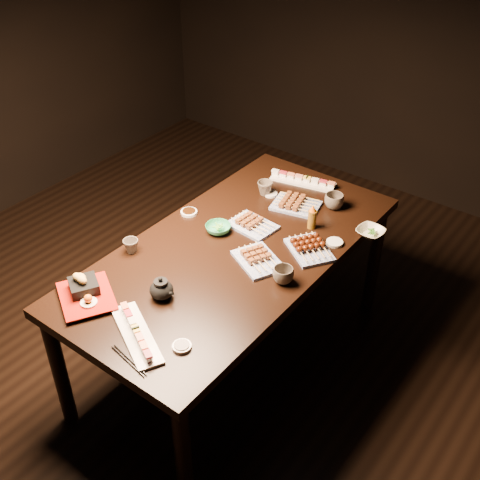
% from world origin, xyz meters
% --- Properties ---
extents(ground, '(5.00, 5.00, 0.00)m').
position_xyz_m(ground, '(0.00, 0.00, 0.00)').
color(ground, black).
rests_on(ground, ground).
extents(dining_table, '(1.31, 1.96, 0.75)m').
position_xyz_m(dining_table, '(0.32, 0.28, 0.38)').
color(dining_table, black).
rests_on(dining_table, ground).
extents(sushi_platter_near, '(0.40, 0.27, 0.05)m').
position_xyz_m(sushi_platter_near, '(0.38, -0.44, 0.77)').
color(sushi_platter_near, white).
rests_on(sushi_platter_near, dining_table).
extents(sushi_platter_far, '(0.39, 0.18, 0.05)m').
position_xyz_m(sushi_platter_far, '(0.25, 1.02, 0.77)').
color(sushi_platter_far, white).
rests_on(sushi_platter_far, dining_table).
extents(yakitori_plate_center, '(0.25, 0.19, 0.06)m').
position_xyz_m(yakitori_plate_center, '(0.29, 0.48, 0.78)').
color(yakitori_plate_center, '#828EB6').
rests_on(yakitori_plate_center, dining_table).
extents(yakitori_plate_right, '(0.29, 0.26, 0.06)m').
position_xyz_m(yakitori_plate_right, '(0.48, 0.26, 0.78)').
color(yakitori_plate_right, '#828EB6').
rests_on(yakitori_plate_right, dining_table).
extents(yakitori_plate_left, '(0.28, 0.23, 0.06)m').
position_xyz_m(yakitori_plate_left, '(0.36, 0.78, 0.78)').
color(yakitori_plate_left, '#828EB6').
rests_on(yakitori_plate_left, dining_table).
extents(tsukune_plate, '(0.29, 0.28, 0.06)m').
position_xyz_m(tsukune_plate, '(0.63, 0.48, 0.78)').
color(tsukune_plate, '#828EB6').
rests_on(tsukune_plate, dining_table).
extents(edamame_bowl_green, '(0.13, 0.13, 0.04)m').
position_xyz_m(edamame_bowl_green, '(0.17, 0.34, 0.77)').
color(edamame_bowl_green, '#30945C').
rests_on(edamame_bowl_green, dining_table).
extents(edamame_bowl_cream, '(0.15, 0.15, 0.03)m').
position_xyz_m(edamame_bowl_cream, '(0.80, 0.79, 0.77)').
color(edamame_bowl_cream, beige).
rests_on(edamame_bowl_cream, dining_table).
extents(tempura_tray, '(0.35, 0.33, 0.10)m').
position_xyz_m(tempura_tray, '(0.04, -0.41, 0.80)').
color(tempura_tray, black).
rests_on(tempura_tray, dining_table).
extents(teacup_near_left, '(0.08, 0.08, 0.07)m').
position_xyz_m(teacup_near_left, '(-0.05, -0.04, 0.78)').
color(teacup_near_left, '#52483E').
rests_on(teacup_near_left, dining_table).
extents(teacup_mid_right, '(0.13, 0.13, 0.08)m').
position_xyz_m(teacup_mid_right, '(0.66, 0.21, 0.79)').
color(teacup_mid_right, '#52483E').
rests_on(teacup_mid_right, dining_table).
extents(teacup_far_left, '(0.10, 0.10, 0.08)m').
position_xyz_m(teacup_far_left, '(0.15, 0.78, 0.79)').
color(teacup_far_left, '#52483E').
rests_on(teacup_far_left, dining_table).
extents(teacup_far_right, '(0.14, 0.14, 0.08)m').
position_xyz_m(teacup_far_right, '(0.53, 0.89, 0.79)').
color(teacup_far_right, '#52483E').
rests_on(teacup_far_right, dining_table).
extents(teapot, '(0.13, 0.13, 0.11)m').
position_xyz_m(teapot, '(0.29, -0.20, 0.80)').
color(teapot, black).
rests_on(teapot, dining_table).
extents(condiment_bottle, '(0.05, 0.05, 0.13)m').
position_xyz_m(condiment_bottle, '(0.53, 0.66, 0.82)').
color(condiment_bottle, brown).
rests_on(condiment_bottle, dining_table).
extents(sauce_dish_west, '(0.12, 0.12, 0.02)m').
position_xyz_m(sauce_dish_west, '(-0.06, 0.38, 0.76)').
color(sauce_dish_west, white).
rests_on(sauce_dish_west, dining_table).
extents(sauce_dish_east, '(0.10, 0.10, 0.01)m').
position_xyz_m(sauce_dish_east, '(0.70, 0.61, 0.76)').
color(sauce_dish_east, white).
rests_on(sauce_dish_east, dining_table).
extents(sauce_dish_se, '(0.08, 0.08, 0.01)m').
position_xyz_m(sauce_dish_se, '(0.57, -0.37, 0.76)').
color(sauce_dish_se, white).
rests_on(sauce_dish_se, dining_table).
extents(sauce_dish_nw, '(0.09, 0.09, 0.01)m').
position_xyz_m(sauce_dish_nw, '(0.18, 0.80, 0.76)').
color(sauce_dish_nw, white).
rests_on(sauce_dish_nw, dining_table).
extents(chopsticks_near, '(0.22, 0.08, 0.01)m').
position_xyz_m(chopsticks_near, '(0.05, -0.42, 0.75)').
color(chopsticks_near, black).
rests_on(chopsticks_near, dining_table).
extents(chopsticks_se, '(0.22, 0.05, 0.01)m').
position_xyz_m(chopsticks_se, '(0.45, -0.55, 0.75)').
color(chopsticks_se, black).
rests_on(chopsticks_se, dining_table).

